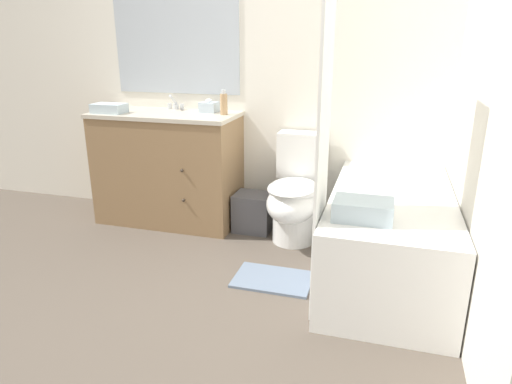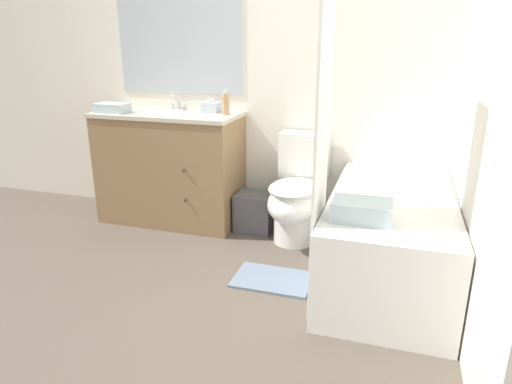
{
  "view_description": "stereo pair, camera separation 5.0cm",
  "coord_description": "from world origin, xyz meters",
  "px_view_note": "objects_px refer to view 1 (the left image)",
  "views": [
    {
      "loc": [
        0.9,
        -1.79,
        1.4
      ],
      "look_at": [
        0.16,
        0.73,
        0.53
      ],
      "focal_mm": 32.0,
      "sensor_mm": 36.0,
      "label": 1
    },
    {
      "loc": [
        0.95,
        -1.77,
        1.4
      ],
      "look_at": [
        0.16,
        0.73,
        0.53
      ],
      "focal_mm": 32.0,
      "sensor_mm": 36.0,
      "label": 2
    }
  ],
  "objects_px": {
    "vanity_cabinet": "(168,167)",
    "sink_faucet": "(175,105)",
    "toilet": "(295,195)",
    "tissue_box": "(209,107)",
    "bath_towel_folded": "(363,210)",
    "hand_towel_folded": "(109,108)",
    "bath_mat": "(273,279)",
    "wastebasket": "(253,212)",
    "soap_dispenser": "(224,104)",
    "bathtub": "(389,235)"
  },
  "relations": [
    {
      "from": "soap_dispenser",
      "to": "hand_towel_folded",
      "type": "xyz_separation_m",
      "value": [
        -0.86,
        -0.17,
        -0.05
      ]
    },
    {
      "from": "bathtub",
      "to": "hand_towel_folded",
      "type": "distance_m",
      "value": 2.23
    },
    {
      "from": "tissue_box",
      "to": "wastebasket",
      "type": "bearing_deg",
      "value": -18.94
    },
    {
      "from": "hand_towel_folded",
      "to": "bath_towel_folded",
      "type": "relative_size",
      "value": 0.82
    },
    {
      "from": "sink_faucet",
      "to": "soap_dispenser",
      "type": "distance_m",
      "value": 0.49
    },
    {
      "from": "hand_towel_folded",
      "to": "wastebasket",
      "type": "bearing_deg",
      "value": 6.02
    },
    {
      "from": "bathtub",
      "to": "wastebasket",
      "type": "bearing_deg",
      "value": 155.69
    },
    {
      "from": "vanity_cabinet",
      "to": "bathtub",
      "type": "distance_m",
      "value": 1.78
    },
    {
      "from": "toilet",
      "to": "vanity_cabinet",
      "type": "bearing_deg",
      "value": 174.35
    },
    {
      "from": "sink_faucet",
      "to": "bath_towel_folded",
      "type": "distance_m",
      "value": 1.94
    },
    {
      "from": "toilet",
      "to": "tissue_box",
      "type": "bearing_deg",
      "value": 163.18
    },
    {
      "from": "toilet",
      "to": "tissue_box",
      "type": "height_order",
      "value": "tissue_box"
    },
    {
      "from": "bathtub",
      "to": "hand_towel_folded",
      "type": "bearing_deg",
      "value": 170.93
    },
    {
      "from": "vanity_cabinet",
      "to": "sink_faucet",
      "type": "distance_m",
      "value": 0.5
    },
    {
      "from": "vanity_cabinet",
      "to": "hand_towel_folded",
      "type": "relative_size",
      "value": 4.56
    },
    {
      "from": "vanity_cabinet",
      "to": "wastebasket",
      "type": "bearing_deg",
      "value": -1.36
    },
    {
      "from": "soap_dispenser",
      "to": "bathtub",
      "type": "bearing_deg",
      "value": -22.03
    },
    {
      "from": "bath_towel_folded",
      "to": "tissue_box",
      "type": "bearing_deg",
      "value": 140.35
    },
    {
      "from": "wastebasket",
      "to": "bath_mat",
      "type": "relative_size",
      "value": 0.62
    },
    {
      "from": "wastebasket",
      "to": "tissue_box",
      "type": "height_order",
      "value": "tissue_box"
    },
    {
      "from": "bath_mat",
      "to": "vanity_cabinet",
      "type": "bearing_deg",
      "value": 144.88
    },
    {
      "from": "bath_mat",
      "to": "tissue_box",
      "type": "bearing_deg",
      "value": 130.66
    },
    {
      "from": "hand_towel_folded",
      "to": "bath_towel_folded",
      "type": "bearing_deg",
      "value": -21.79
    },
    {
      "from": "bathtub",
      "to": "soap_dispenser",
      "type": "relative_size",
      "value": 7.94
    },
    {
      "from": "vanity_cabinet",
      "to": "bath_towel_folded",
      "type": "distance_m",
      "value": 1.82
    },
    {
      "from": "bath_mat",
      "to": "toilet",
      "type": "bearing_deg",
      "value": 90.46
    },
    {
      "from": "soap_dispenser",
      "to": "bath_mat",
      "type": "xyz_separation_m",
      "value": [
        0.59,
        -0.77,
        -0.95
      ]
    },
    {
      "from": "sink_faucet",
      "to": "bathtub",
      "type": "bearing_deg",
      "value": -20.88
    },
    {
      "from": "toilet",
      "to": "soap_dispenser",
      "type": "distance_m",
      "value": 0.86
    },
    {
      "from": "bath_towel_folded",
      "to": "hand_towel_folded",
      "type": "bearing_deg",
      "value": 158.21
    },
    {
      "from": "toilet",
      "to": "bath_towel_folded",
      "type": "distance_m",
      "value": 0.99
    },
    {
      "from": "vanity_cabinet",
      "to": "soap_dispenser",
      "type": "distance_m",
      "value": 0.69
    },
    {
      "from": "bathtub",
      "to": "bath_towel_folded",
      "type": "distance_m",
      "value": 0.57
    },
    {
      "from": "bathtub",
      "to": "tissue_box",
      "type": "height_order",
      "value": "tissue_box"
    },
    {
      "from": "bathtub",
      "to": "bath_mat",
      "type": "bearing_deg",
      "value": -157.61
    },
    {
      "from": "toilet",
      "to": "hand_towel_folded",
      "type": "height_order",
      "value": "hand_towel_folded"
    },
    {
      "from": "soap_dispenser",
      "to": "bath_mat",
      "type": "height_order",
      "value": "soap_dispenser"
    },
    {
      "from": "hand_towel_folded",
      "to": "bath_mat",
      "type": "relative_size",
      "value": 0.52
    },
    {
      "from": "bath_towel_folded",
      "to": "toilet",
      "type": "bearing_deg",
      "value": 122.4
    },
    {
      "from": "toilet",
      "to": "wastebasket",
      "type": "distance_m",
      "value": 0.4
    },
    {
      "from": "bathtub",
      "to": "sink_faucet",
      "type": "bearing_deg",
      "value": 159.12
    },
    {
      "from": "tissue_box",
      "to": "bath_towel_folded",
      "type": "relative_size",
      "value": 0.42
    },
    {
      "from": "soap_dispenser",
      "to": "bath_towel_folded",
      "type": "bearing_deg",
      "value": -40.92
    },
    {
      "from": "vanity_cabinet",
      "to": "toilet",
      "type": "relative_size",
      "value": 1.48
    },
    {
      "from": "toilet",
      "to": "bathtub",
      "type": "height_order",
      "value": "toilet"
    },
    {
      "from": "tissue_box",
      "to": "sink_faucet",
      "type": "bearing_deg",
      "value": 168.4
    },
    {
      "from": "soap_dispenser",
      "to": "bath_towel_folded",
      "type": "xyz_separation_m",
      "value": [
        1.1,
        -0.95,
        -0.38
      ]
    },
    {
      "from": "sink_faucet",
      "to": "bathtub",
      "type": "relative_size",
      "value": 0.1
    },
    {
      "from": "wastebasket",
      "to": "sink_faucet",
      "type": "bearing_deg",
      "value": 164.27
    },
    {
      "from": "wastebasket",
      "to": "tissue_box",
      "type": "xyz_separation_m",
      "value": [
        -0.39,
        0.13,
        0.77
      ]
    }
  ]
}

